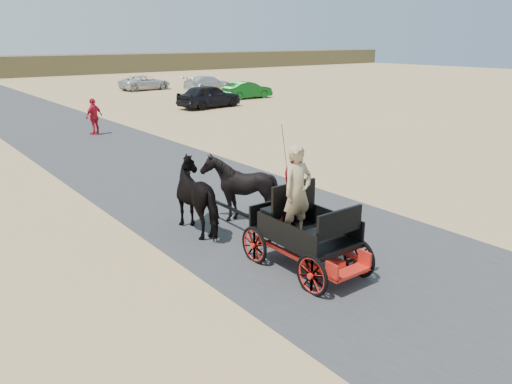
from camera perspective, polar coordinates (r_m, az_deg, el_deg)
ground at (r=9.98m, az=16.44°, el=-9.75°), size 140.00×140.00×0.00m
road at (r=9.98m, az=16.45°, el=-9.72°), size 6.00×140.00×0.01m
carriage at (r=10.00m, az=5.62°, el=-6.77°), size 1.30×2.40×0.72m
horse_left at (r=11.76m, az=-6.28°, el=-0.52°), size 0.91×2.01×1.70m
horse_right at (r=12.34m, az=-1.92°, el=0.42°), size 1.37×1.54×1.70m
driver_man at (r=9.46m, az=4.74°, el=0.02°), size 0.66×0.43×1.80m
passenger_woman at (r=10.20m, az=4.75°, el=0.64°), size 0.77×0.60×1.58m
pedestrian at (r=25.07m, az=-18.01°, el=8.21°), size 1.09×0.83×1.73m
car_a at (r=33.61m, az=-5.38°, el=10.86°), size 4.65×2.32×1.52m
car_b at (r=38.75m, az=-0.98°, el=11.57°), size 3.90×1.46×1.27m
car_c at (r=44.65m, az=-5.48°, el=12.26°), size 4.63×2.15×1.31m
car_d at (r=46.39m, az=-12.56°, el=12.09°), size 4.72×2.48×1.27m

